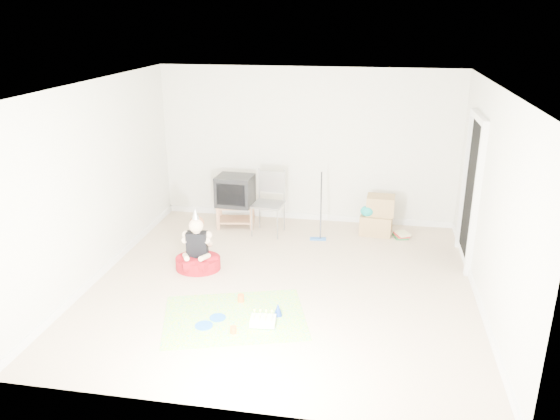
% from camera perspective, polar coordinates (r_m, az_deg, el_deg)
% --- Properties ---
extents(ground, '(5.00, 5.00, 0.00)m').
position_cam_1_polar(ground, '(7.33, 0.23, -7.74)').
color(ground, '#CDB293').
rests_on(ground, ground).
extents(doorway_recess, '(0.02, 0.90, 2.05)m').
position_cam_1_polar(doorway_recess, '(8.08, 19.37, 1.66)').
color(doorway_recess, black).
rests_on(doorway_recess, ground).
extents(tv_stand, '(0.66, 0.47, 0.38)m').
position_cam_1_polar(tv_stand, '(9.19, -4.65, -0.34)').
color(tv_stand, '#9F6B47').
rests_on(tv_stand, ground).
extents(crt_tv, '(0.61, 0.51, 0.50)m').
position_cam_1_polar(crt_tv, '(9.06, -4.72, 2.04)').
color(crt_tv, black).
rests_on(crt_tv, tv_stand).
extents(folding_chair, '(0.51, 0.49, 1.04)m').
position_cam_1_polar(folding_chair, '(8.77, -1.25, 0.60)').
color(folding_chair, gray).
rests_on(folding_chair, ground).
extents(cardboard_boxes, '(0.55, 0.43, 0.64)m').
position_cam_1_polar(cardboard_boxes, '(8.97, 10.14, -0.61)').
color(cardboard_boxes, '#A07D4D').
rests_on(cardboard_boxes, ground).
extents(floor_mop, '(0.27, 0.35, 1.04)m').
position_cam_1_polar(floor_mop, '(8.62, 4.03, -1.50)').
color(floor_mop, '#2259AD').
rests_on(floor_mop, ground).
extents(book_pile, '(0.26, 0.30, 0.09)m').
position_cam_1_polar(book_pile, '(8.99, 12.56, -2.55)').
color(book_pile, '#246E37').
rests_on(book_pile, ground).
extents(seated_woman, '(0.70, 0.70, 0.91)m').
position_cam_1_polar(seated_woman, '(7.74, -8.59, -4.76)').
color(seated_woman, '#9F0E17').
rests_on(seated_woman, ground).
extents(party_mat, '(1.92, 1.62, 0.01)m').
position_cam_1_polar(party_mat, '(6.60, -4.75, -11.10)').
color(party_mat, '#FF359B').
rests_on(party_mat, ground).
extents(birthday_cake, '(0.31, 0.26, 0.14)m').
position_cam_1_polar(birthday_cake, '(6.43, -1.80, -11.58)').
color(birthday_cake, white).
rests_on(birthday_cake, party_mat).
extents(blue_plate_near, '(0.27, 0.27, 0.01)m').
position_cam_1_polar(blue_plate_near, '(6.60, -6.53, -11.11)').
color(blue_plate_near, blue).
rests_on(blue_plate_near, party_mat).
extents(blue_plate_far, '(0.28, 0.28, 0.01)m').
position_cam_1_polar(blue_plate_far, '(6.47, -7.96, -11.87)').
color(blue_plate_far, blue).
rests_on(blue_plate_far, party_mat).
extents(orange_cup_near, '(0.11, 0.11, 0.09)m').
position_cam_1_polar(orange_cup_near, '(6.90, -4.11, -9.17)').
color(orange_cup_near, orange).
rests_on(orange_cup_near, party_mat).
extents(orange_cup_far, '(0.09, 0.09, 0.08)m').
position_cam_1_polar(orange_cup_far, '(6.29, -4.89, -12.37)').
color(orange_cup_far, orange).
rests_on(orange_cup_far, party_mat).
extents(blue_party_hat, '(0.13, 0.13, 0.16)m').
position_cam_1_polar(blue_party_hat, '(6.57, -0.22, -10.35)').
color(blue_party_hat, blue).
rests_on(blue_party_hat, party_mat).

